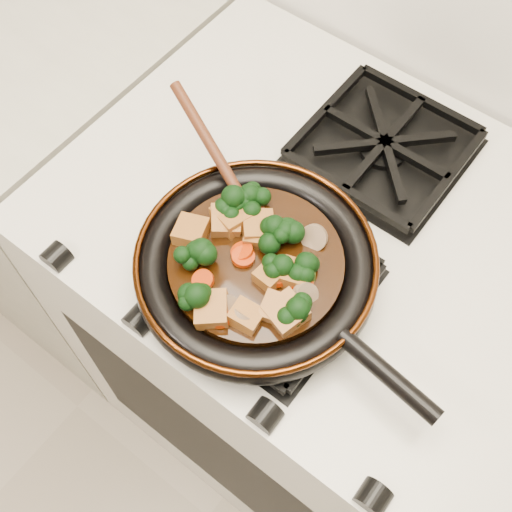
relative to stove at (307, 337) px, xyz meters
The scene contains 38 objects.
stove is the anchor object (origin of this frame).
burner_grate_front 0.48m from the stove, 90.00° to the right, with size 0.23×0.23×0.03m, color black, non-canonical shape.
burner_grate_back 0.48m from the stove, 90.00° to the left, with size 0.23×0.23×0.03m, color black, non-canonical shape.
skillet 0.52m from the stove, 95.94° to the right, with size 0.43×0.31×0.05m.
braising_sauce 0.52m from the stove, 96.90° to the right, with size 0.22×0.22×0.02m, color black.
tofu_cube_0 0.54m from the stove, 123.66° to the right, with size 0.04×0.04×0.02m, color #935821.
tofu_cube_1 0.56m from the stove, 84.40° to the right, with size 0.04×0.03×0.02m, color #935821.
tofu_cube_2 0.57m from the stove, 93.90° to the right, with size 0.04×0.04×0.02m, color #935821.
tofu_cube_3 0.54m from the stove, 122.16° to the right, with size 0.04×0.04×0.02m, color #935821.
tofu_cube_4 0.53m from the stove, 105.61° to the right, with size 0.03×0.03×0.02m, color #935821.
tofu_cube_5 0.54m from the stove, 85.72° to the right, with size 0.04×0.03×0.02m, color #935821.
tofu_cube_6 0.53m from the stove, 111.07° to the right, with size 0.04×0.04×0.02m, color #935821.
tofu_cube_7 0.55m from the stove, 76.73° to the right, with size 0.04×0.03×0.02m, color #935821.
tofu_cube_8 0.55m from the stove, 122.21° to the right, with size 0.04×0.04×0.02m, color #935821.
tofu_cube_9 0.55m from the stove, 72.81° to the right, with size 0.04×0.04×0.02m, color #935821.
tofu_cube_10 0.53m from the stove, 75.94° to the right, with size 0.04×0.04×0.02m, color #935821.
broccoli_floret_0 0.57m from the stove, 97.88° to the right, with size 0.06×0.06×0.05m, color black, non-canonical shape.
broccoli_floret_1 0.53m from the stove, 96.57° to the right, with size 0.06×0.06×0.06m, color black, non-canonical shape.
broccoli_floret_2 0.54m from the stove, 127.87° to the right, with size 0.06×0.06×0.05m, color black, non-canonical shape.
broccoli_floret_3 0.54m from the stove, 67.79° to the right, with size 0.06×0.06×0.05m, color black, non-canonical shape.
broccoli_floret_4 0.53m from the stove, 96.22° to the right, with size 0.06×0.06×0.05m, color black, non-canonical shape.
broccoli_floret_5 0.54m from the stove, 87.17° to the right, with size 0.06×0.06×0.05m, color black, non-canonical shape.
broccoli_floret_6 0.55m from the stove, 71.00° to the right, with size 0.06×0.06×0.05m, color black, non-canonical shape.
broccoli_floret_7 0.56m from the stove, 111.16° to the right, with size 0.06×0.06×0.05m, color black, non-canonical shape.
broccoli_floret_8 0.53m from the stove, 127.22° to the right, with size 0.05×0.05×0.05m, color black, non-canonical shape.
broccoli_floret_9 0.54m from the stove, 134.72° to the right, with size 0.06×0.06×0.06m, color black, non-canonical shape.
carrot_coin_0 0.54m from the stove, 83.10° to the right, with size 0.03×0.03×0.01m, color #AF2A04.
carrot_coin_1 0.56m from the stove, 90.63° to the right, with size 0.03×0.03×0.01m, color #AF2A04.
carrot_coin_2 0.54m from the stove, 104.04° to the right, with size 0.03×0.03×0.01m, color #AF2A04.
carrot_coin_3 0.54m from the stove, 101.60° to the right, with size 0.03×0.03×0.01m, color #AF2A04.
carrot_coin_4 0.56m from the stove, 103.56° to the right, with size 0.03×0.03×0.01m, color #AF2A04.
carrot_coin_5 0.53m from the stove, 72.14° to the right, with size 0.03×0.03×0.01m, color #AF2A04.
mushroom_slice_0 0.54m from the stove, 68.14° to the right, with size 0.03×0.03×0.01m, color #7E6249.
mushroom_slice_1 0.52m from the stove, 74.22° to the right, with size 0.03×0.03×0.01m, color #7E6249.
mushroom_slice_2 0.56m from the stove, 85.25° to the right, with size 0.03×0.03×0.01m, color #7E6249.
mushroom_slice_3 0.56m from the stove, 90.55° to the right, with size 0.04×0.04×0.01m, color #7E6249.
mushroom_slice_4 0.52m from the stove, 73.43° to the right, with size 0.03×0.03×0.01m, color #7E6249.
wooden_spoon 0.55m from the stove, 144.24° to the right, with size 0.13×0.07×0.20m.
Camera 1 is at (0.22, 1.24, 1.65)m, focal length 45.00 mm.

